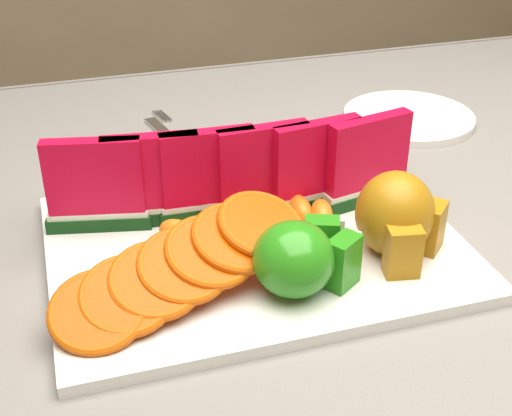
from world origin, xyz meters
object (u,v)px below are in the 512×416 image
(fork, at_px, (173,140))
(pear_cluster, at_px, (397,217))
(platter, at_px, (255,246))
(apple_cluster, at_px, (300,258))
(side_plate, at_px, (409,117))

(fork, bearing_deg, pear_cluster, -65.44)
(platter, height_order, pear_cluster, pear_cluster)
(apple_cluster, height_order, pear_cluster, pear_cluster)
(side_plate, bearing_deg, apple_cluster, -130.29)
(apple_cluster, bearing_deg, pear_cluster, 15.31)
(platter, bearing_deg, pear_cluster, -24.04)
(platter, bearing_deg, fork, 95.74)
(platter, distance_m, fork, 0.28)
(side_plate, distance_m, fork, 0.33)
(apple_cluster, distance_m, fork, 0.37)
(platter, relative_size, fork, 2.06)
(platter, relative_size, apple_cluster, 3.77)
(side_plate, bearing_deg, platter, -140.24)
(platter, height_order, fork, platter)
(apple_cluster, xyz_separation_m, pear_cluster, (0.11, 0.03, 0.01))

